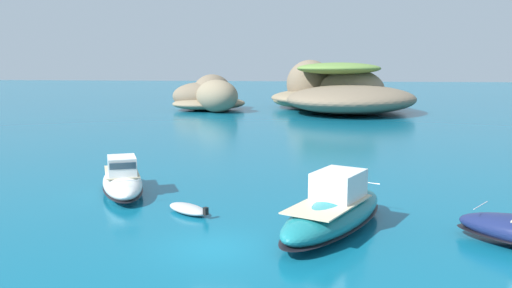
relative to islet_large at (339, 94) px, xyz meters
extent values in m
plane|color=#0C5B7A|center=(-6.56, -64.06, -2.51)|extent=(400.00, 400.00, 0.00)
ellipsoid|color=#84755B|center=(-0.24, 3.43, -0.87)|extent=(30.39, 29.62, 3.29)
ellipsoid|color=#756651|center=(1.75, -4.56, -0.41)|extent=(25.52, 27.61, 4.21)
ellipsoid|color=#756651|center=(-4.76, 4.56, 1.49)|extent=(11.04, 11.08, 8.01)
ellipsoid|color=#84755B|center=(1.96, 0.02, 0.77)|extent=(13.97, 13.64, 6.56)
ellipsoid|color=#9E8966|center=(-4.84, 2.88, -1.10)|extent=(12.95, 10.77, 2.81)
ellipsoid|color=olive|center=(-0.16, -1.11, 4.12)|extent=(13.00, 11.82, 1.84)
ellipsoid|color=#756651|center=(-20.42, -0.79, 0.32)|extent=(6.45, 7.68, 5.66)
ellipsoid|color=#9E8966|center=(-21.21, 0.03, -0.63)|extent=(11.40, 12.47, 3.77)
ellipsoid|color=#84755B|center=(-18.56, -6.01, -0.03)|extent=(9.45, 9.40, 4.97)
ellipsoid|color=#84755B|center=(-20.68, -2.03, -1.49)|extent=(15.56, 15.15, 2.05)
ellipsoid|color=#756651|center=(-22.09, -2.21, -0.31)|extent=(9.47, 7.18, 4.40)
cylinder|color=silver|center=(4.36, -61.20, -1.11)|extent=(0.96, 1.37, 0.04)
ellipsoid|color=#19727A|center=(-1.79, -61.08, -1.77)|extent=(6.00, 8.99, 1.48)
ellipsoid|color=black|center=(-1.79, -61.08, -2.11)|extent=(6.12, 9.17, 0.18)
cube|color=#C6B793|center=(-2.07, -61.67, -1.14)|extent=(4.01, 5.27, 0.06)
cube|color=silver|center=(-1.61, -60.68, -0.51)|extent=(2.68, 2.98, 1.22)
cube|color=#2D4756|center=(-1.10, -59.56, -0.38)|extent=(1.66, 0.96, 0.65)
cylinder|color=silver|center=(-0.38, -57.99, -0.96)|extent=(1.67, 0.80, 0.04)
ellipsoid|color=white|center=(-13.74, -55.81, -1.90)|extent=(5.00, 7.47, 1.23)
ellipsoid|color=black|center=(-13.74, -55.81, -2.17)|extent=(5.10, 7.62, 0.15)
cube|color=#C6B793|center=(-13.97, -55.32, -1.38)|extent=(3.34, 4.38, 0.06)
cube|color=silver|center=(-13.59, -56.14, -0.84)|extent=(2.23, 2.47, 1.01)
cube|color=#2D4756|center=(-13.16, -57.08, -0.74)|extent=(1.38, 0.81, 0.54)
cylinder|color=silver|center=(-12.56, -58.37, -1.20)|extent=(1.39, 0.67, 0.04)
ellipsoid|color=#B2B2B2|center=(-8.95, -59.34, -2.29)|extent=(2.73, 2.45, 0.44)
cube|color=#9E998E|center=(-8.95, -59.34, -2.23)|extent=(1.81, 1.59, 0.06)
cube|color=black|center=(-7.84, -60.20, -2.11)|extent=(0.28, 0.28, 0.36)
camera|label=1|loc=(-2.34, -83.54, 4.85)|focal=36.26mm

